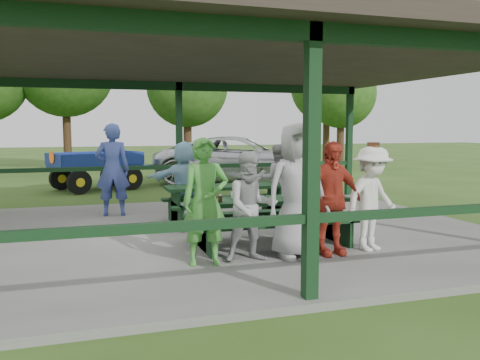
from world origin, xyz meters
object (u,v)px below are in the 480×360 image
object	(u,v)px
contestant_red	(331,198)
contestant_grey_left	(251,207)
contestant_white_fedora	(372,198)
spectator_grey	(277,179)
picnic_table_far	(227,199)
spectator_lblue	(184,180)
farm_trailer	(96,170)
contestant_grey_mid	(297,191)
picnic_table_near	(269,215)
contestant_green	(205,202)
spectator_blue	(113,170)
pickup_truck	(241,160)

from	to	relation	value
contestant_red	contestant_grey_left	bearing A→B (deg)	178.32
contestant_white_fedora	spectator_grey	size ratio (longest dim) A/B	1.10
picnic_table_far	contestant_white_fedora	size ratio (longest dim) A/B	1.45
spectator_lblue	farm_trailer	world-z (taller)	spectator_lblue
contestant_grey_left	contestant_grey_mid	size ratio (longest dim) A/B	0.79
contestant_red	spectator_grey	world-z (taller)	contestant_red
picnic_table_near	spectator_grey	world-z (taller)	spectator_grey
spectator_grey	farm_trailer	distance (m)	7.30
contestant_green	contestant_red	size ratio (longest dim) A/B	1.04
picnic_table_far	spectator_lblue	bearing A→B (deg)	132.87
picnic_table_near	contestant_red	bearing A→B (deg)	-56.26
spectator_blue	contestant_green	bearing A→B (deg)	107.26
contestant_green	contestant_grey_left	bearing A→B (deg)	5.63
contestant_green	pickup_truck	world-z (taller)	contestant_green
contestant_grey_mid	contestant_red	xyz separation A→B (m)	(0.55, 0.02, -0.14)
contestant_grey_left	spectator_lblue	distance (m)	3.67
contestant_red	pickup_truck	world-z (taller)	contestant_red
spectator_lblue	spectator_blue	distance (m)	1.60
contestant_white_fedora	spectator_grey	world-z (taller)	contestant_white_fedora
spectator_blue	pickup_truck	bearing A→B (deg)	-123.61
contestant_white_fedora	contestant_grey_left	bearing A→B (deg)	163.34
picnic_table_near	spectator_grey	distance (m)	3.03
spectator_grey	farm_trailer	world-z (taller)	spectator_grey
picnic_table_near	contestant_white_fedora	size ratio (longest dim) A/B	1.56
spectator_lblue	pickup_truck	xyz separation A→B (m)	(3.40, 6.77, -0.07)
contestant_grey_left	spectator_lblue	world-z (taller)	spectator_lblue
picnic_table_near	contestant_grey_mid	distance (m)	1.07
contestant_green	spectator_grey	distance (m)	4.44
contestant_red	contestant_green	bearing A→B (deg)	178.17
contestant_red	spectator_lblue	bearing A→B (deg)	110.44
picnic_table_far	spectator_lblue	world-z (taller)	spectator_lblue
picnic_table_near	contestant_grey_left	size ratio (longest dim) A/B	1.66
contestant_grey_mid	spectator_blue	world-z (taller)	spectator_blue
contestant_white_fedora	contestant_green	bearing A→B (deg)	162.86
picnic_table_near	spectator_blue	xyz separation A→B (m)	(-2.25, 3.52, 0.52)
farm_trailer	picnic_table_far	bearing A→B (deg)	-94.98
contestant_green	contestant_white_fedora	world-z (taller)	contestant_green
contestant_grey_left	spectator_lblue	bearing A→B (deg)	95.74
contestant_green	spectator_blue	distance (m)	4.52
picnic_table_far	contestant_grey_mid	bearing A→B (deg)	-85.87
picnic_table_far	spectator_grey	xyz separation A→B (m)	(1.37, 0.76, 0.29)
spectator_blue	contestant_grey_mid	bearing A→B (deg)	122.46
picnic_table_near	farm_trailer	world-z (taller)	farm_trailer
picnic_table_far	spectator_blue	size ratio (longest dim) A/B	1.22
contestant_grey_left	pickup_truck	size ratio (longest dim) A/B	0.26
picnic_table_near	contestant_grey_left	world-z (taller)	contestant_grey_left
contestant_grey_left	spectator_lblue	xyz separation A→B (m)	(-0.23, 3.67, 0.02)
picnic_table_far	pickup_truck	bearing A→B (deg)	70.27
contestant_green	spectator_lblue	distance (m)	3.69
contestant_red	spectator_blue	world-z (taller)	spectator_blue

